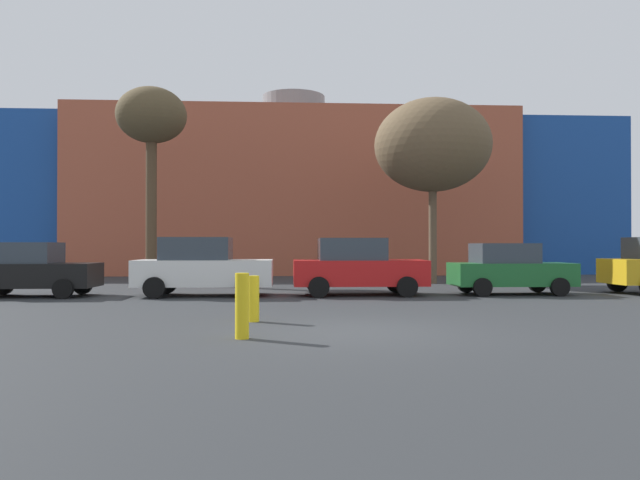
% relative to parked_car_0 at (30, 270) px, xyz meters
% --- Properties ---
extents(ground_plane, '(200.00, 200.00, 0.00)m').
position_rel_parked_car_0_xyz_m(ground_plane, '(9.31, -8.15, -0.85)').
color(ground_plane, '#2D3033').
extents(building_backdrop, '(37.54, 13.58, 11.20)m').
position_rel_parked_car_0_xyz_m(building_backdrop, '(8.53, 19.07, 3.74)').
color(building_backdrop, '#B2563D').
rests_on(building_backdrop, ground_plane).
extents(parked_car_0, '(3.94, 1.93, 1.71)m').
position_rel_parked_car_0_xyz_m(parked_car_0, '(0.00, 0.00, 0.00)').
color(parked_car_0, black).
rests_on(parked_car_0, ground_plane).
extents(parked_car_1, '(4.31, 2.11, 1.87)m').
position_rel_parked_car_0_xyz_m(parked_car_1, '(5.37, -0.00, 0.08)').
color(parked_car_1, white).
rests_on(parked_car_1, ground_plane).
extents(parked_car_2, '(4.26, 2.09, 1.85)m').
position_rel_parked_car_0_xyz_m(parked_car_2, '(10.35, 0.00, 0.07)').
color(parked_car_2, red).
rests_on(parked_car_2, ground_plane).
extents(parked_car_3, '(3.88, 1.90, 1.68)m').
position_rel_parked_car_0_xyz_m(parked_car_3, '(15.37, 0.00, -0.01)').
color(parked_car_3, '#1E662D').
rests_on(parked_car_3, ground_plane).
extents(bare_tree_0, '(2.92, 2.92, 8.25)m').
position_rel_parked_car_0_xyz_m(bare_tree_0, '(2.40, 6.07, 6.00)').
color(bare_tree_0, brown).
rests_on(bare_tree_0, ground_plane).
extents(bare_tree_1, '(4.93, 4.93, 7.84)m').
position_rel_parked_car_0_xyz_m(bare_tree_1, '(14.24, 5.67, 5.00)').
color(bare_tree_1, brown).
rests_on(bare_tree_1, ground_plane).
extents(bollard_yellow_0, '(0.24, 0.24, 1.13)m').
position_rel_parked_car_0_xyz_m(bollard_yellow_0, '(7.28, -8.90, -0.28)').
color(bollard_yellow_0, yellow).
rests_on(bollard_yellow_0, ground_plane).
extents(bollard_yellow_1, '(0.24, 0.24, 0.97)m').
position_rel_parked_car_0_xyz_m(bollard_yellow_1, '(7.35, -6.59, -0.37)').
color(bollard_yellow_1, yellow).
rests_on(bollard_yellow_1, ground_plane).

